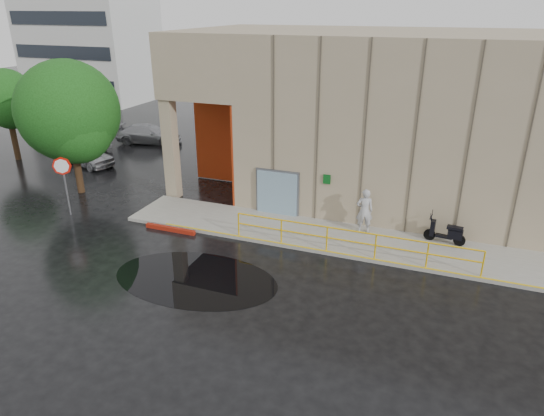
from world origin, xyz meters
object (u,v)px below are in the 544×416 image
(person, at_px, (364,211))
(red_curb, at_px, (170,229))
(car_b, at_px, (83,140))
(car_c, at_px, (149,134))
(scooter, at_px, (446,227))
(tree_near, at_px, (70,115))
(car_a, at_px, (87,154))
(stop_sign, at_px, (63,174))
(tree_far, at_px, (7,101))

(person, distance_m, red_curb, 8.42)
(car_b, xyz_separation_m, car_c, (3.22, 2.95, 0.03))
(scooter, xyz_separation_m, car_c, (-20.42, 9.37, -0.21))
(tree_near, bearing_deg, car_c, 103.76)
(red_curb, xyz_separation_m, car_b, (-12.39, 9.13, 0.55))
(red_curb, xyz_separation_m, car_a, (-9.78, 6.38, 0.58))
(scooter, bearing_deg, tree_near, -172.45)
(car_b, xyz_separation_m, tree_near, (5.59, -6.73, 3.45))
(car_a, bearing_deg, stop_sign, -128.82)
(car_c, bearing_deg, car_b, 119.97)
(stop_sign, xyz_separation_m, red_curb, (5.36, 0.13, -1.95))
(car_a, xyz_separation_m, tree_far, (-4.87, -0.69, 3.06))
(red_curb, height_order, car_c, car_c)
(person, bearing_deg, stop_sign, -6.11)
(red_curb, relative_size, tree_near, 0.35)
(car_c, bearing_deg, scooter, -127.20)
(car_b, bearing_deg, red_curb, -118.83)
(red_curb, height_order, tree_far, tree_far)
(person, relative_size, tree_far, 0.34)
(person, xyz_separation_m, tree_far, (-22.59, 3.09, 2.62))
(car_c, bearing_deg, red_curb, -155.36)
(scooter, distance_m, tree_far, 26.22)
(tree_near, relative_size, tree_far, 1.20)
(red_curb, relative_size, car_a, 0.61)
(scooter, distance_m, red_curb, 11.60)
(car_c, distance_m, tree_far, 8.96)
(red_curb, distance_m, car_a, 11.69)
(scooter, distance_m, stop_sign, 16.89)
(tree_far, bearing_deg, car_c, 49.41)
(car_b, bearing_deg, car_c, -39.92)
(person, bearing_deg, red_curb, 0.43)
(scooter, height_order, tree_far, tree_far)
(scooter, height_order, tree_near, tree_near)
(tree_near, bearing_deg, tree_far, 157.25)
(car_b, bearing_deg, car_a, -128.82)
(scooter, distance_m, car_b, 24.50)
(scooter, relative_size, red_curb, 0.69)
(car_a, distance_m, car_c, 5.73)
(stop_sign, relative_size, car_c, 0.61)
(car_c, bearing_deg, car_a, 161.40)
(car_a, distance_m, car_b, 3.79)
(scooter, relative_size, tree_near, 0.25)
(tree_near, bearing_deg, person, 0.76)
(person, height_order, tree_near, tree_near)
(person, relative_size, car_c, 0.42)
(scooter, bearing_deg, stop_sign, -163.72)
(person, height_order, car_c, person)
(person, relative_size, scooter, 1.16)
(scooter, xyz_separation_m, car_b, (-23.64, 6.41, -0.24))
(car_a, bearing_deg, tree_near, -126.19)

